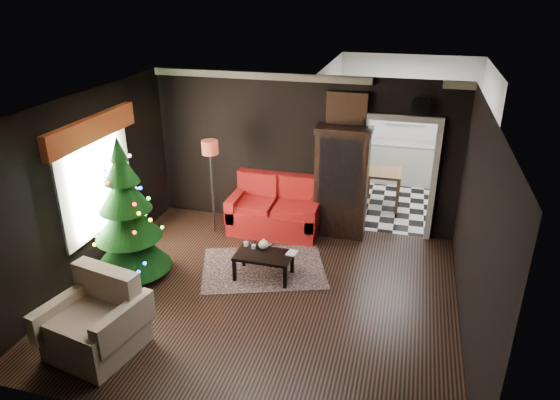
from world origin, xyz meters
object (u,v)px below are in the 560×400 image
(loveseat, at_px, (275,206))
(teapot, at_px, (264,245))
(armchair, at_px, (94,319))
(floor_lamp, at_px, (212,190))
(kitchen_table, at_px, (382,189))
(wall_clock, at_px, (421,106))
(curio_cabinet, at_px, (341,185))
(coffee_table, at_px, (264,265))
(christmas_tree, at_px, (126,215))

(loveseat, relative_size, teapot, 9.34)
(armchair, bearing_deg, floor_lamp, 98.68)
(floor_lamp, bearing_deg, armchair, -93.15)
(armchair, distance_m, kitchen_table, 6.18)
(armchair, height_order, wall_clock, wall_clock)
(curio_cabinet, bearing_deg, floor_lamp, -166.69)
(curio_cabinet, height_order, coffee_table, curio_cabinet)
(armchair, bearing_deg, teapot, 69.25)
(armchair, distance_m, wall_clock, 5.81)
(armchair, xyz_separation_m, kitchen_table, (3.06, 5.37, -0.08))
(armchair, bearing_deg, coffee_table, 66.85)
(floor_lamp, xyz_separation_m, kitchen_table, (2.87, 1.96, -0.45))
(armchair, relative_size, coffee_table, 1.17)
(christmas_tree, xyz_separation_m, wall_clock, (4.08, 2.44, 1.33))
(wall_clock, bearing_deg, christmas_tree, -149.07)
(floor_lamp, distance_m, wall_clock, 3.82)
(christmas_tree, distance_m, coffee_table, 2.20)
(kitchen_table, bearing_deg, loveseat, -137.49)
(wall_clock, xyz_separation_m, kitchen_table, (-0.55, 1.25, -2.00))
(curio_cabinet, height_order, floor_lamp, curio_cabinet)
(floor_lamp, xyz_separation_m, christmas_tree, (-0.65, -1.74, 0.22))
(loveseat, height_order, coffee_table, loveseat)
(coffee_table, distance_m, wall_clock, 3.60)
(floor_lamp, relative_size, wall_clock, 5.66)
(loveseat, height_order, kitchen_table, loveseat)
(floor_lamp, xyz_separation_m, armchair, (-0.19, -3.42, -0.37))
(loveseat, xyz_separation_m, christmas_tree, (-1.73, -2.04, 0.55))
(teapot, bearing_deg, curio_cabinet, 60.20)
(teapot, distance_m, kitchen_table, 3.46)
(wall_clock, bearing_deg, floor_lamp, -168.35)
(teapot, height_order, wall_clock, wall_clock)
(wall_clock, bearing_deg, kitchen_table, 113.75)
(loveseat, relative_size, floor_lamp, 0.94)
(christmas_tree, distance_m, wall_clock, 4.93)
(teapot, xyz_separation_m, wall_clock, (2.14, 1.82, 1.89))
(coffee_table, relative_size, wall_clock, 2.71)
(loveseat, bearing_deg, christmas_tree, -130.19)
(christmas_tree, bearing_deg, kitchen_table, 46.32)
(kitchen_table, bearing_deg, armchair, -119.67)
(wall_clock, bearing_deg, loveseat, -170.34)
(curio_cabinet, height_order, wall_clock, wall_clock)
(coffee_table, bearing_deg, wall_clock, 43.07)
(christmas_tree, xyz_separation_m, kitchen_table, (3.53, 3.69, -0.68))
(christmas_tree, xyz_separation_m, coffee_table, (1.98, 0.48, -0.84))
(curio_cabinet, relative_size, christmas_tree, 0.84)
(armchair, xyz_separation_m, wall_clock, (3.61, 4.12, 1.92))
(teapot, distance_m, wall_clock, 3.39)
(christmas_tree, bearing_deg, floor_lamp, 69.38)
(christmas_tree, distance_m, teapot, 2.11)
(armchair, bearing_deg, christmas_tree, 117.33)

